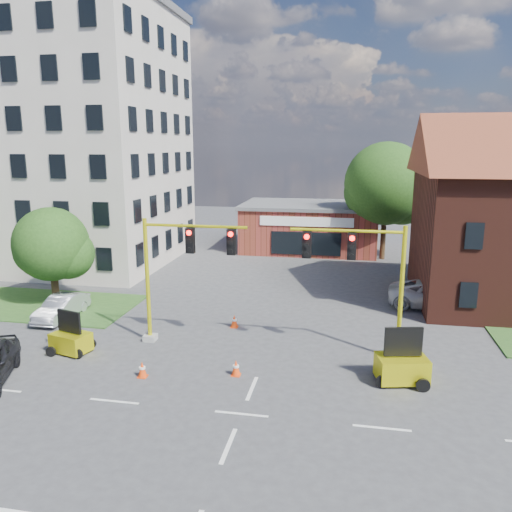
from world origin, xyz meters
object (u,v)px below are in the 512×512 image
signal_mast_east (364,275)px  pickup_white (438,295)px  signal_mast_west (179,266)px  trailer_east (402,366)px  trailer_west (71,340)px

signal_mast_east → pickup_white: (4.67, 8.02, -3.12)m
signal_mast_west → pickup_white: bearing=31.0°
signal_mast_east → trailer_east: (1.61, -2.30, -3.21)m
signal_mast_east → trailer_east: bearing=-55.0°
signal_mast_west → signal_mast_east: 8.71m
trailer_east → pickup_white: size_ratio=0.40×
signal_mast_west → pickup_white: (13.38, 8.02, -3.12)m
signal_mast_east → pickup_white: size_ratio=1.07×
trailer_east → signal_mast_west: bearing=154.9°
signal_mast_west → signal_mast_east: (8.71, 0.00, 0.00)m
signal_mast_east → trailer_east: 4.26m
signal_mast_west → trailer_east: size_ratio=2.71×
signal_mast_east → pickup_white: bearing=59.8°
trailer_east → pickup_white: trailer_east is taller
trailer_west → pickup_white: bearing=44.5°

